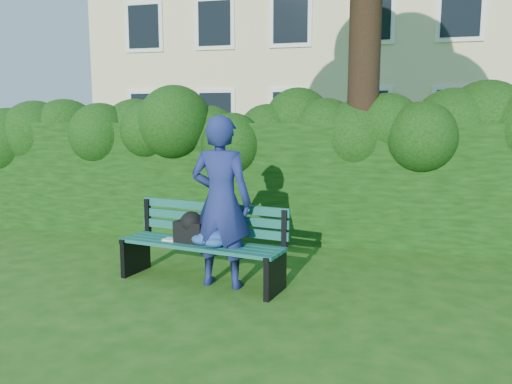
# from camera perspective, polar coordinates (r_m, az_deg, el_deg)

# --- Properties ---
(ground) EXTENTS (80.00, 80.00, 0.00)m
(ground) POSITION_cam_1_polar(r_m,az_deg,el_deg) (5.92, -1.39, -9.98)
(ground) COLOR #1E5113
(ground) RESTS_ON ground
(apartment_building) EXTENTS (16.00, 8.08, 12.00)m
(apartment_building) POSITION_cam_1_polar(r_m,az_deg,el_deg) (19.90, 9.72, 20.29)
(apartment_building) COLOR beige
(apartment_building) RESTS_ON ground
(hedge) EXTENTS (10.00, 1.00, 1.80)m
(hedge) POSITION_cam_1_polar(r_m,az_deg,el_deg) (7.82, 2.76, 1.30)
(hedge) COLOR black
(hedge) RESTS_ON ground
(park_bench) EXTENTS (2.01, 0.92, 0.89)m
(park_bench) POSITION_cam_1_polar(r_m,az_deg,el_deg) (5.72, -5.88, -5.46)
(park_bench) COLOR #0D4138
(park_bench) RESTS_ON ground
(man_reading) EXTENTS (0.73, 0.51, 1.91)m
(man_reading) POSITION_cam_1_polar(r_m,az_deg,el_deg) (5.51, -4.02, -1.15)
(man_reading) COLOR navy
(man_reading) RESTS_ON ground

